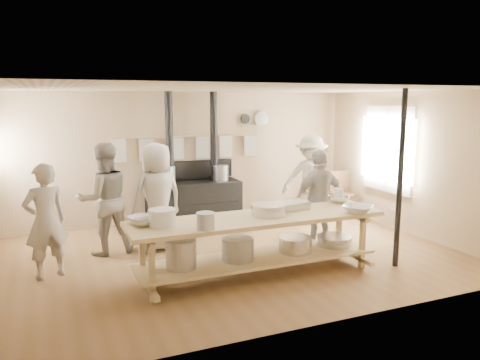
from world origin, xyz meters
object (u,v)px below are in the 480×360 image
object	(u,v)px
cook_center	(157,197)
roasting_pan	(291,205)
prep_table	(257,240)
chair	(342,202)
cook_by_window	(311,178)
cook_right	(319,199)
cook_far_left	(45,221)
stove	(193,198)
cook_left	(105,199)

from	to	relation	value
cook_center	roasting_pan	distance (m)	2.20
roasting_pan	prep_table	bearing A→B (deg)	-160.73
chair	roasting_pan	xyz separation A→B (m)	(-2.51, -2.26, 0.63)
prep_table	cook_by_window	xyz separation A→B (m)	(2.28, 2.35, 0.35)
prep_table	cook_right	size ratio (longest dim) A/B	2.19
cook_far_left	cook_by_window	xyz separation A→B (m)	(4.98, 1.29, 0.07)
cook_right	chair	xyz separation A→B (m)	(1.69, 1.74, -0.55)
stove	cook_right	bearing A→B (deg)	-56.96
cook_far_left	cook_center	world-z (taller)	cook_center
cook_center	cook_right	world-z (taller)	cook_center
prep_table	chair	bearing A→B (deg)	38.25
cook_far_left	cook_by_window	bearing A→B (deg)	176.76
cook_right	cook_left	bearing A→B (deg)	-21.48
cook_right	cook_far_left	bearing A→B (deg)	-7.88
cook_far_left	roasting_pan	bearing A→B (deg)	148.26
cook_left	roasting_pan	bearing A→B (deg)	140.50
cook_far_left	roasting_pan	world-z (taller)	cook_far_left
cook_by_window	chair	bearing A→B (deg)	37.23
cook_left	cook_by_window	distance (m)	4.14
prep_table	chair	world-z (taller)	chair
stove	cook_left	distance (m)	2.22
cook_far_left	cook_right	distance (m)	4.19
prep_table	cook_far_left	xyz separation A→B (m)	(-2.70, 1.06, 0.28)
cook_right	stove	bearing A→B (deg)	-60.59
cook_left	cook_far_left	bearing A→B (deg)	33.70
prep_table	roasting_pan	world-z (taller)	roasting_pan
cook_right	roasting_pan	size ratio (longest dim) A/B	3.33
prep_table	roasting_pan	bearing A→B (deg)	19.27
cook_left	cook_by_window	world-z (taller)	cook_left
prep_table	cook_right	bearing A→B (deg)	27.01
cook_far_left	roasting_pan	size ratio (longest dim) A/B	3.25
cook_far_left	cook_left	xyz separation A→B (m)	(0.88, 0.75, 0.09)
cook_center	prep_table	bearing A→B (deg)	107.54
cook_by_window	cook_right	bearing A→B (deg)	-88.47
cook_left	roasting_pan	world-z (taller)	cook_left
cook_left	chair	world-z (taller)	cook_left
stove	cook_far_left	world-z (taller)	stove
cook_right	chair	size ratio (longest dim) A/B	1.78
cook_far_left	cook_center	bearing A→B (deg)	-178.36
cook_center	roasting_pan	xyz separation A→B (m)	(1.67, -1.43, 0.02)
cook_by_window	roasting_pan	xyz separation A→B (m)	(-1.63, -2.12, 0.03)
stove	cook_left	size ratio (longest dim) A/B	1.46
cook_left	cook_by_window	size ratio (longest dim) A/B	1.02
cook_left	chair	distance (m)	5.07
prep_table	chair	distance (m)	4.03
stove	chair	xyz separation A→B (m)	(3.16, -0.53, -0.25)
cook_by_window	stove	bearing A→B (deg)	-168.14
prep_table	cook_left	size ratio (longest dim) A/B	2.02
roasting_pan	cook_right	bearing A→B (deg)	32.46
prep_table	cook_left	xyz separation A→B (m)	(-1.82, 1.81, 0.37)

